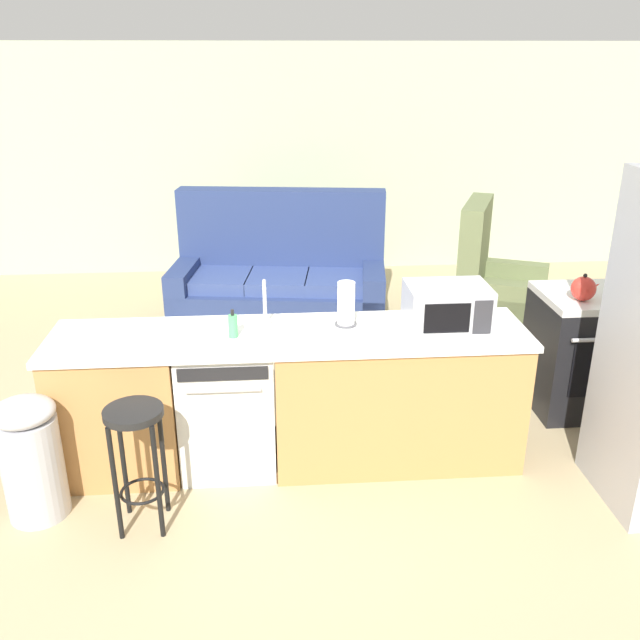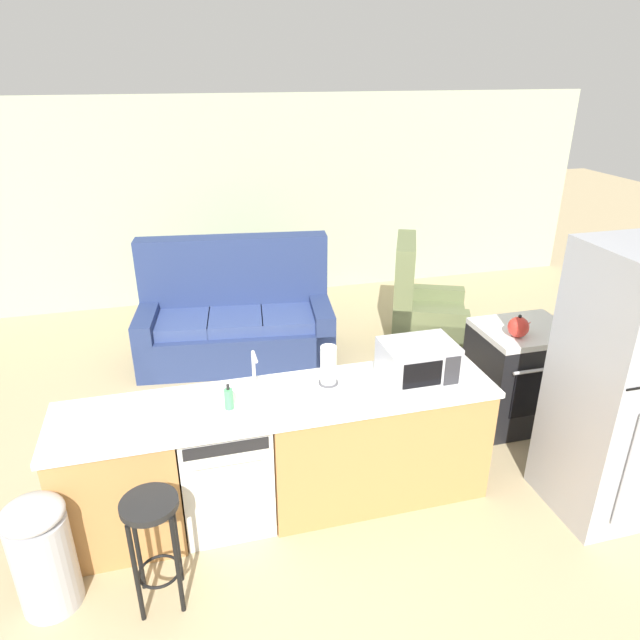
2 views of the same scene
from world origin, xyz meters
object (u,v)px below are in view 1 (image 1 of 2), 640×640
stove_range (587,351)px  paper_towel_roll (346,304)px  microwave (447,307)px  bar_stool (137,443)px  dishwasher (228,404)px  armchair (492,290)px  couch (280,284)px  trash_bin (31,457)px  kettle (584,289)px  soap_bottle (233,326)px

stove_range → paper_towel_roll: paper_towel_roll is taller
microwave → bar_stool: microwave is taller
microwave → paper_towel_roll: paper_towel_roll is taller
dishwasher → armchair: 3.28m
couch → armchair: (2.04, -0.23, -0.04)m
dishwasher → bar_stool: 0.76m
bar_stool → trash_bin: bearing=166.8°
microwave → armchair: bearing=64.5°
couch → trash_bin: bearing=-117.0°
trash_bin → stove_range: bearing=15.2°
microwave → dishwasher: bearing=179.9°
stove_range → dishwasher: bearing=-168.1°
dishwasher → trash_bin: (-1.08, -0.45, -0.04)m
paper_towel_roll → armchair: (1.67, 2.11, -0.69)m
stove_range → kettle: 0.57m
paper_towel_roll → soap_bottle: 0.71m
armchair → couch: bearing=173.7°
bar_stool → couch: couch is taller
trash_bin → couch: size_ratio=0.35×
bar_stool → kettle: bearing=19.4°
microwave → soap_bottle: (-1.31, -0.04, -0.07)m
bar_stool → trash_bin: 0.66m
microwave → trash_bin: 2.58m
dishwasher → paper_towel_roll: paper_towel_roll is taller
stove_range → paper_towel_roll: 1.99m
kettle → bar_stool: size_ratio=0.28×
paper_towel_roll → couch: bearing=99.0°
soap_bottle → kettle: 2.42m
microwave → couch: 2.70m
stove_range → soap_bottle: bearing=-167.0°
couch → bar_stool: bearing=-105.5°
stove_range → couch: couch is taller
soap_bottle → microwave: bearing=1.6°
stove_range → soap_bottle: size_ratio=5.11×
bar_stool → armchair: (2.88, 2.81, -0.19)m
armchair → microwave: bearing=-115.5°
bar_stool → armchair: 4.03m
kettle → trash_bin: (-3.52, -0.87, -0.61)m
soap_bottle → bar_stool: 0.88m
trash_bin → soap_bottle: bearing=20.0°
paper_towel_roll → soap_bottle: bearing=-168.7°
soap_bottle → kettle: kettle is taller
dishwasher → soap_bottle: bearing=-32.9°
dishwasher → microwave: 1.50m
bar_stool → trash_bin: same height
stove_range → microwave: bearing=-156.0°
paper_towel_roll → couch: size_ratio=0.13×
stove_range → microwave: (-1.23, -0.55, 0.59)m
dishwasher → soap_bottle: 0.56m
kettle → couch: bearing=135.5°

